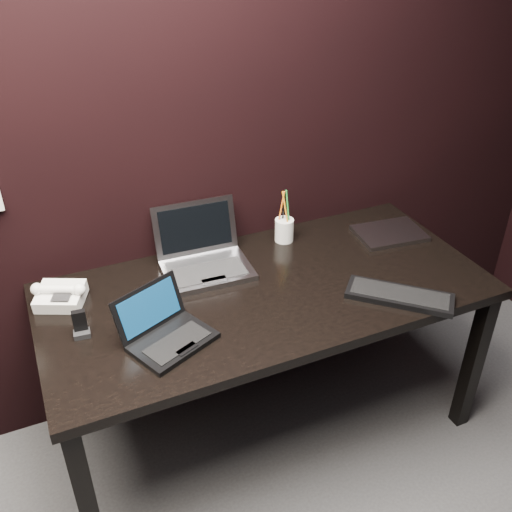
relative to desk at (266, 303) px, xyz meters
name	(u,v)px	position (x,y,z in m)	size (l,w,h in m)	color
wall_back	(148,124)	(-0.30, 0.40, 0.64)	(4.00, 4.00, 0.00)	black
desk	(266,303)	(0.00, 0.00, 0.00)	(1.70, 0.80, 0.74)	black
netbook	(166,332)	(-0.44, -0.14, 0.11)	(0.34, 0.32, 0.17)	black
silver_laptop	(204,258)	(-0.17, 0.22, 0.12)	(0.36, 0.32, 0.24)	gray
ext_keyboard	(400,296)	(0.42, -0.27, 0.09)	(0.37, 0.36, 0.02)	black
closed_laptop	(389,233)	(0.66, 0.14, 0.09)	(0.31, 0.24, 0.02)	#97979C
desk_phone	(60,295)	(-0.73, 0.21, 0.11)	(0.21, 0.20, 0.10)	silver
mobile_phone	(81,326)	(-0.69, 0.00, 0.11)	(0.06, 0.05, 0.10)	black
pen_cup	(284,229)	(0.22, 0.29, 0.13)	(0.10, 0.10, 0.24)	silver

